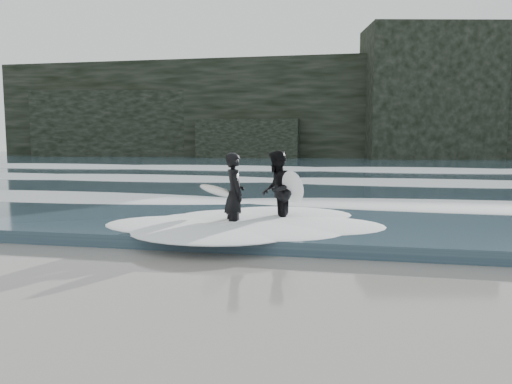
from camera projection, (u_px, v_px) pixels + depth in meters
ground at (184, 303)px, 7.10m from camera, size 120.00×120.00×0.00m
sea at (322, 168)px, 35.34m from camera, size 90.00×52.00×0.30m
headland at (333, 111)px, 51.37m from camera, size 70.00×9.00×10.00m
foam_near at (279, 199)px, 15.83m from camera, size 60.00×3.20×0.20m
foam_mid at (302, 179)px, 22.65m from camera, size 60.00×4.00×0.24m
foam_far at (317, 167)px, 31.41m from camera, size 60.00×4.80×0.30m
surfer_left at (232, 193)px, 12.03m from camera, size 1.13×2.20×1.98m
surfer_right at (278, 190)px, 12.59m from camera, size 1.13×1.79×2.01m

